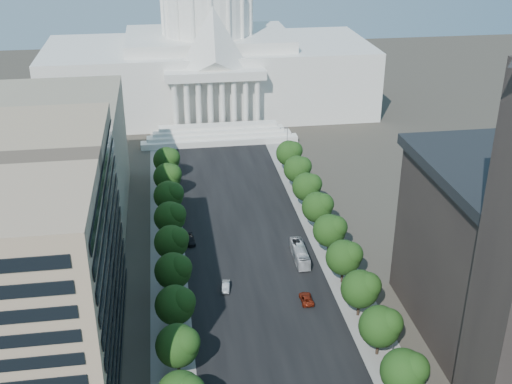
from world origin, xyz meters
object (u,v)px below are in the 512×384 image
city_bus (300,254)px  car_silver (226,286)px  car_red (306,299)px  car_dark_b (190,240)px

city_bus → car_silver: bearing=-151.2°
car_red → city_bus: bearing=-97.3°
car_silver → car_dark_b: (-6.39, 20.89, 0.03)m
car_dark_b → city_bus: size_ratio=0.44×
car_red → city_bus: city_bus is taller
car_red → car_dark_b: (-22.29, 27.81, 0.02)m
car_silver → city_bus: size_ratio=0.38×
car_silver → city_bus: city_bus is taller
car_silver → car_red: (15.90, -6.93, 0.00)m
car_red → city_bus: 16.56m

